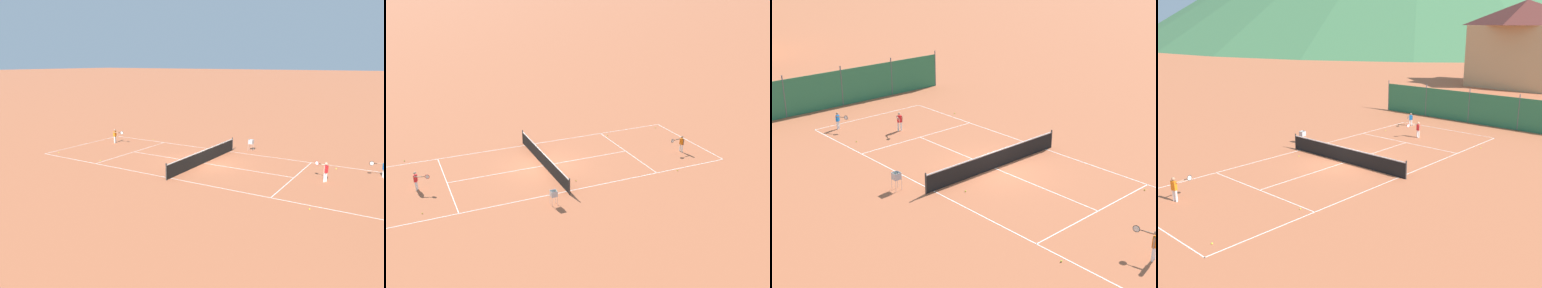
{
  "view_description": "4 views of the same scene",
  "coord_description": "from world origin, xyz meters",
  "views": [
    {
      "loc": [
        22.05,
        12.63,
        7.0
      ],
      "look_at": [
        -1.35,
        -1.83,
        0.92
      ],
      "focal_mm": 35.0,
      "sensor_mm": 36.0,
      "label": 1
    },
    {
      "loc": [
        -26.33,
        9.16,
        12.57
      ],
      "look_at": [
        -0.44,
        -2.38,
        1.37
      ],
      "focal_mm": 42.0,
      "sensor_mm": 36.0,
      "label": 2
    },
    {
      "loc": [
        -18.32,
        -17.99,
        11.0
      ],
      "look_at": [
        -0.28,
        2.09,
        0.84
      ],
      "focal_mm": 50.0,
      "sensor_mm": 36.0,
      "label": 3
    },
    {
      "loc": [
        17.91,
        -19.18,
        8.24
      ],
      "look_at": [
        0.16,
        0.28,
        1.14
      ],
      "focal_mm": 42.0,
      "sensor_mm": 36.0,
      "label": 4
    }
  ],
  "objects": [
    {
      "name": "windscreen_fence_far",
      "position": [
        -0.0,
        15.5,
        1.31
      ],
      "size": [
        17.28,
        0.08,
        2.9
      ],
      "color": "#2D754C",
      "rests_on": "ground"
    },
    {
      "name": "alpine_chalet",
      "position": [
        -5.69,
        40.52,
        5.82
      ],
      "size": [
        13.0,
        10.0,
        11.2
      ],
      "color": "tan",
      "rests_on": "ground"
    },
    {
      "name": "tennis_ball_far_corner",
      "position": [
        3.39,
        -11.17,
        0.03
      ],
      "size": [
        0.07,
        0.07,
        0.07
      ],
      "primitive_type": "sphere",
      "color": "#CCE033",
      "rests_on": "ground"
    },
    {
      "name": "tennis_ball_alley_right",
      "position": [
        -4.38,
        -7.83,
        0.03
      ],
      "size": [
        0.07,
        0.07,
        0.07
      ],
      "primitive_type": "sphere",
      "color": "#CCE033",
      "rests_on": "ground"
    },
    {
      "name": "player_far_service",
      "position": [
        -1.75,
        -9.97,
        0.72
      ],
      "size": [
        0.41,
        1.06,
        1.23
      ],
      "color": "white",
      "rests_on": "ground"
    },
    {
      "name": "ground_plane",
      "position": [
        0.0,
        0.0,
        0.0
      ],
      "size": [
        600.0,
        600.0,
        0.0
      ],
      "primitive_type": "plane",
      "color": "#B7603D"
    },
    {
      "name": "tennis_ball_mid_court",
      "position": [
        -3.3,
        8.23,
        0.03
      ],
      "size": [
        0.07,
        0.07,
        0.07
      ],
      "primitive_type": "sphere",
      "color": "#CCE033",
      "rests_on": "ground"
    },
    {
      "name": "court_line_markings",
      "position": [
        0.0,
        0.0,
        0.0
      ],
      "size": [
        8.25,
        23.85,
        0.01
      ],
      "color": "white",
      "rests_on": "ground"
    },
    {
      "name": "tennis_net",
      "position": [
        0.0,
        0.0,
        0.5
      ],
      "size": [
        9.18,
        0.08,
        1.06
      ],
      "color": "#2D2D2D",
      "rests_on": "ground"
    },
    {
      "name": "ball_hopper",
      "position": [
        -5.31,
        1.29,
        0.66
      ],
      "size": [
        0.36,
        0.36,
        0.89
      ],
      "color": "#B7B7BC",
      "rests_on": "ground"
    },
    {
      "name": "tennis_ball_alley_left",
      "position": [
        3.41,
        -6.65,
        0.03
      ],
      "size": [
        0.07,
        0.07,
        0.07
      ],
      "primitive_type": "sphere",
      "color": "#CCE033",
      "rests_on": "ground"
    },
    {
      "name": "player_far_baseline",
      "position": [
        -2.86,
        11.03,
        0.64
      ],
      "size": [
        0.45,
        0.95,
        1.08
      ],
      "color": "white",
      "rests_on": "ground"
    },
    {
      "name": "tennis_ball_by_net_right",
      "position": [
        4.66,
        8.57,
        0.03
      ],
      "size": [
        0.07,
        0.07,
        0.07
      ],
      "primitive_type": "sphere",
      "color": "#CCE033",
      "rests_on": "ground"
    },
    {
      "name": "player_near_service",
      "position": [
        -0.22,
        8.16,
        0.7
      ],
      "size": [
        0.71,
        0.9,
        1.19
      ],
      "color": "white",
      "rests_on": "ground"
    },
    {
      "name": "tennis_ball_by_net_left",
      "position": [
        -3.03,
        -1.07,
        0.03
      ],
      "size": [
        0.07,
        0.07,
        0.07
      ],
      "primitive_type": "sphere",
      "color": "#CCE033",
      "rests_on": "ground"
    }
  ]
}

